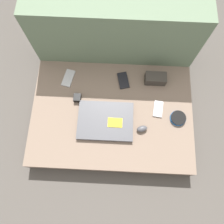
{
  "coord_description": "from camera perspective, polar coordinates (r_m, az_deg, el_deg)",
  "views": [
    {
      "loc": [
        0.02,
        -0.43,
        1.47
      ],
      "look_at": [
        0.0,
        0.0,
        0.15
      ],
      "focal_mm": 35.0,
      "sensor_mm": 36.0,
      "label": 1
    }
  ],
  "objects": [
    {
      "name": "phone_small",
      "position": [
        1.49,
        2.96,
        8.23
      ],
      "size": [
        0.09,
        0.13,
        0.01
      ],
      "rotation": [
        0.0,
        0.0,
        0.23
      ],
      "color": "black",
      "rests_on": "couch_seat"
    },
    {
      "name": "speaker_puck",
      "position": [
        1.45,
        16.87,
        -1.54
      ],
      "size": [
        0.1,
        0.1,
        0.02
      ],
      "color": "#1E569E",
      "rests_on": "couch_seat"
    },
    {
      "name": "couch_backrest",
      "position": [
        1.48,
        0.91,
        18.88
      ],
      "size": [
        1.04,
        0.2,
        0.56
      ],
      "color": "#60755B",
      "rests_on": "ground_plane"
    },
    {
      "name": "laptop",
      "position": [
        1.38,
        -1.71,
        -2.33
      ],
      "size": [
        0.35,
        0.25,
        0.03
      ],
      "rotation": [
        0.0,
        0.0,
        0.0
      ],
      "color": "#47474C",
      "rests_on": "couch_seat"
    },
    {
      "name": "camera_pouch",
      "position": [
        1.49,
        11.3,
        8.55
      ],
      "size": [
        0.14,
        0.07,
        0.07
      ],
      "color": "#38332D",
      "rests_on": "couch_seat"
    },
    {
      "name": "computer_mouse",
      "position": [
        1.37,
        7.85,
        -4.37
      ],
      "size": [
        0.07,
        0.06,
        0.04
      ],
      "rotation": [
        0.0,
        0.0,
        0.3
      ],
      "color": "#4C4C51",
      "rests_on": "couch_seat"
    },
    {
      "name": "phone_black",
      "position": [
        1.44,
        11.95,
        0.78
      ],
      "size": [
        0.07,
        0.11,
        0.01
      ],
      "rotation": [
        0.0,
        0.0,
        -0.12
      ],
      "color": "#B7B7BC",
      "rests_on": "couch_seat"
    },
    {
      "name": "phone_silver",
      "position": [
        1.52,
        -11.33,
        8.68
      ],
      "size": [
        0.09,
        0.14,
        0.01
      ],
      "rotation": [
        0.0,
        0.0,
        -0.22
      ],
      "color": "#B7B7BC",
      "rests_on": "couch_seat"
    },
    {
      "name": "charger_brick",
      "position": [
        1.44,
        -9.04,
        3.66
      ],
      "size": [
        0.05,
        0.05,
        0.04
      ],
      "color": "black",
      "rests_on": "couch_seat"
    },
    {
      "name": "couch_seat",
      "position": [
        1.47,
        0.0,
        -1.0
      ],
      "size": [
        1.04,
        0.72,
        0.13
      ],
      "color": "#7A6656",
      "rests_on": "ground_plane"
    },
    {
      "name": "ground_plane",
      "position": [
        1.53,
        0.0,
        -1.7
      ],
      "size": [
        8.0,
        8.0,
        0.0
      ],
      "primitive_type": "plane",
      "color": "#4C4742"
    }
  ]
}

